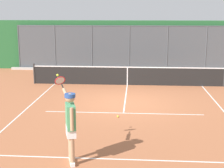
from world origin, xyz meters
TOP-DOWN VIEW (x-y plane):
  - ground_plane at (0.00, 0.00)m, footprint 60.00×60.00m
  - court_line_markings at (0.00, 1.68)m, footprint 7.71×8.94m
  - fence_backdrop at (-0.00, -8.46)m, footprint 17.39×1.37m
  - tennis_net at (0.00, -3.52)m, footprint 9.90×0.09m
  - tennis_player at (1.15, 5.66)m, footprint 0.77×1.35m
  - tennis_ball_by_sideline at (2.41, -0.04)m, footprint 0.07×0.07m
  - tennis_ball_near_net at (0.18, 1.90)m, footprint 0.07×0.07m

SIDE VIEW (x-z plane):
  - ground_plane at x=0.00m, z-range 0.00..0.00m
  - court_line_markings at x=0.00m, z-range 0.00..0.01m
  - tennis_ball_by_sideline at x=2.41m, z-range 0.00..0.07m
  - tennis_ball_near_net at x=0.18m, z-range 0.00..0.07m
  - tennis_net at x=0.00m, z-range -0.04..1.03m
  - tennis_player at x=1.15m, z-range 0.03..2.14m
  - fence_backdrop at x=0.00m, z-range -0.01..3.14m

